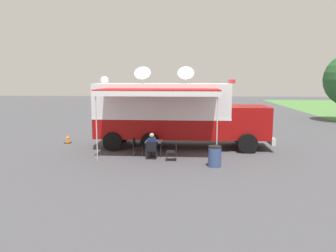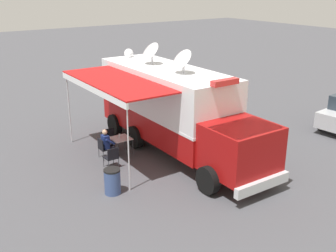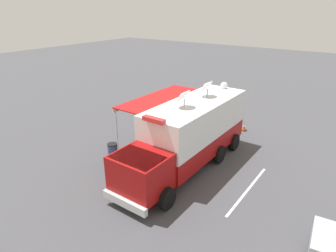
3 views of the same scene
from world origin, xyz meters
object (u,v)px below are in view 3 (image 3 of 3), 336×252
object	(u,v)px
command_truck	(188,133)
trash_bin	(113,151)
seated_responder	(160,136)
traffic_cone	(244,127)
folding_table	(168,138)
folding_chair_spare_by_truck	(145,143)
folding_chair_beside_table	(174,136)
water_bottle	(166,136)
folding_chair_at_table	(157,137)

from	to	relation	value
command_truck	trash_bin	bearing A→B (deg)	24.56
seated_responder	traffic_cone	xyz separation A→B (m)	(-3.44, -5.36, -0.37)
folding_table	seated_responder	size ratio (longest dim) A/B	0.65
folding_chair_spare_by_truck	seated_responder	bearing A→B (deg)	-107.93
command_truck	traffic_cone	distance (m)	6.66
command_truck	folding_chair_beside_table	xyz separation A→B (m)	(2.14, -1.88, -1.43)
trash_bin	water_bottle	bearing A→B (deg)	-122.71
seated_responder	folding_chair_at_table	bearing A→B (deg)	-0.82
seated_responder	traffic_cone	bearing A→B (deg)	-122.68
water_bottle	folding_chair_beside_table	distance (m)	0.94
command_truck	folding_chair_beside_table	world-z (taller)	command_truck
folding_chair_at_table	trash_bin	bearing A→B (deg)	69.42
folding_table	folding_chair_at_table	size ratio (longest dim) A/B	0.93
water_bottle	trash_bin	world-z (taller)	water_bottle
folding_chair_at_table	folding_table	bearing A→B (deg)	178.51
folding_chair_at_table	folding_chair_spare_by_truck	bearing A→B (deg)	81.99
folding_chair_beside_table	trash_bin	distance (m)	4.10
folding_chair_spare_by_truck	water_bottle	bearing A→B (deg)	-131.55
folding_chair_at_table	water_bottle	bearing A→B (deg)	175.60
folding_chair_at_table	folding_chair_beside_table	bearing A→B (deg)	-131.40
folding_table	trash_bin	size ratio (longest dim) A/B	0.89
folding_chair_spare_by_truck	seated_responder	world-z (taller)	seated_responder
folding_table	traffic_cone	xyz separation A→B (m)	(-2.82, -5.37, -0.39)
folding_table	command_truck	bearing A→B (deg)	153.66
command_truck	water_bottle	xyz separation A→B (m)	(2.15, -0.99, -1.11)
folding_chair_beside_table	folding_chair_spare_by_truck	size ratio (longest dim) A/B	1.00
folding_chair_beside_table	trash_bin	bearing A→B (deg)	63.92
folding_chair_at_table	folding_chair_beside_table	size ratio (longest dim) A/B	1.00
traffic_cone	folding_chair_beside_table	bearing A→B (deg)	57.40
traffic_cone	folding_chair_at_table	bearing A→B (deg)	55.90
command_truck	folding_table	bearing A→B (deg)	-26.34
folding_chair_at_table	trash_bin	size ratio (longest dim) A/B	0.96
water_bottle	folding_chair_spare_by_truck	bearing A→B (deg)	48.45
command_truck	folding_chair_spare_by_truck	xyz separation A→B (m)	(3.02, -0.01, -1.43)
folding_chair_at_table	seated_responder	distance (m)	0.23
folding_table	traffic_cone	world-z (taller)	folding_table
folding_chair_at_table	command_truck	bearing A→B (deg)	159.97
folding_table	folding_chair_beside_table	size ratio (longest dim) A/B	0.93
folding_chair_at_table	traffic_cone	world-z (taller)	folding_chair_at_table
command_truck	folding_chair_beside_table	bearing A→B (deg)	-41.21
folding_table	trash_bin	bearing A→B (deg)	56.54
folding_table	water_bottle	distance (m)	0.18
folding_chair_spare_by_truck	traffic_cone	xyz separation A→B (m)	(-3.77, -6.39, -0.23)
folding_chair_beside_table	folding_chair_spare_by_truck	bearing A→B (deg)	64.84
trash_bin	seated_responder	bearing A→B (deg)	-113.85
trash_bin	folding_chair_at_table	bearing A→B (deg)	-110.58
folding_table	folding_chair_at_table	bearing A→B (deg)	-1.49
folding_table	water_bottle	size ratio (longest dim) A/B	3.62
seated_responder	folding_table	bearing A→B (deg)	178.30
command_truck	traffic_cone	size ratio (longest dim) A/B	16.42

